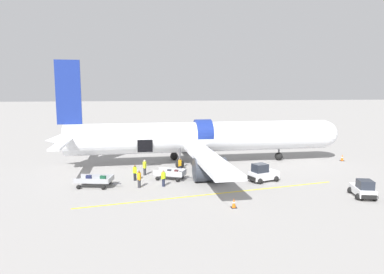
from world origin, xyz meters
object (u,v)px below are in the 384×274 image
(airplane, at_px, (199,138))
(baggage_tug_lead, at_px, (263,174))
(baggage_cart_queued, at_px, (95,181))
(ground_crew_driver, at_px, (163,178))
(ground_crew_supervisor, at_px, (180,165))
(ground_crew_helper, at_px, (139,179))
(baggage_cart_loading, at_px, (171,174))
(ground_crew_loader_a, at_px, (135,172))
(baggage_tug_mid, at_px, (363,190))
(baggage_tug_rear, at_px, (210,167))
(ground_crew_loader_b, at_px, (145,167))

(airplane, height_order, baggage_tug_lead, airplane)
(baggage_cart_queued, xyz_separation_m, ground_crew_driver, (6.23, -1.05, 0.29))
(airplane, xyz_separation_m, ground_crew_driver, (-5.22, -9.35, -2.32))
(airplane, xyz_separation_m, baggage_cart_queued, (-11.44, -8.30, -2.61))
(ground_crew_supervisor, bearing_deg, ground_crew_driver, -114.38)
(ground_crew_supervisor, distance_m, ground_crew_helper, 6.76)
(baggage_cart_loading, bearing_deg, baggage_cart_queued, -169.43)
(airplane, relative_size, ground_crew_loader_a, 22.77)
(ground_crew_loader_a, xyz_separation_m, ground_crew_supervisor, (4.86, 2.43, 0.01))
(baggage_tug_mid, xyz_separation_m, ground_crew_helper, (-18.28, 6.23, 0.18))
(ground_crew_loader_a, bearing_deg, baggage_tug_rear, 14.37)
(airplane, bearing_deg, baggage_tug_mid, -55.17)
(baggage_cart_loading, xyz_separation_m, ground_crew_loader_a, (-3.59, 0.21, 0.32))
(baggage_cart_loading, bearing_deg, airplane, 58.83)
(ground_crew_loader_a, relative_size, ground_crew_driver, 1.01)
(baggage_tug_rear, height_order, ground_crew_driver, ground_crew_driver)
(baggage_tug_rear, distance_m, ground_crew_driver, 7.27)
(airplane, height_order, ground_crew_loader_a, airplane)
(ground_crew_loader_b, distance_m, ground_crew_driver, 4.83)
(baggage_tug_rear, height_order, ground_crew_helper, ground_crew_helper)
(baggage_tug_mid, height_order, baggage_cart_loading, baggage_tug_mid)
(baggage_tug_rear, relative_size, baggage_cart_queued, 0.63)
(baggage_tug_lead, xyz_separation_m, ground_crew_helper, (-11.96, -0.00, 0.09))
(ground_crew_driver, distance_m, ground_crew_supervisor, 5.53)
(baggage_cart_loading, bearing_deg, ground_crew_helper, -143.48)
(baggage_tug_mid, distance_m, baggage_cart_loading, 17.35)
(ground_crew_driver, height_order, ground_crew_helper, ground_crew_helper)
(ground_crew_driver, bearing_deg, ground_crew_loader_b, 108.51)
(baggage_tug_lead, bearing_deg, ground_crew_loader_a, 168.04)
(baggage_tug_lead, relative_size, ground_crew_loader_a, 2.07)
(ground_crew_loader_a, xyz_separation_m, ground_crew_driver, (2.58, -2.61, -0.01))
(baggage_tug_lead, xyz_separation_m, baggage_tug_rear, (-4.19, 4.69, -0.18))
(baggage_tug_lead, bearing_deg, ground_crew_supervisor, 145.94)
(baggage_cart_loading, height_order, ground_crew_supervisor, ground_crew_supervisor)
(baggage_tug_mid, height_order, baggage_tug_rear, baggage_tug_mid)
(airplane, bearing_deg, baggage_tug_lead, -64.20)
(baggage_cart_queued, distance_m, ground_crew_supervisor, 9.40)
(baggage_tug_lead, distance_m, baggage_cart_loading, 9.04)
(ground_crew_loader_a, bearing_deg, ground_crew_supervisor, 26.53)
(ground_crew_supervisor, height_order, ground_crew_helper, ground_crew_helper)
(ground_crew_loader_b, bearing_deg, baggage_cart_loading, -40.57)
(baggage_tug_rear, relative_size, ground_crew_driver, 1.74)
(baggage_tug_mid, relative_size, baggage_tug_rear, 1.14)
(baggage_cart_loading, bearing_deg, ground_crew_loader_b, 139.43)
(baggage_tug_mid, relative_size, baggage_cart_loading, 0.80)
(baggage_tug_rear, relative_size, ground_crew_loader_a, 1.72)
(airplane, xyz_separation_m, ground_crew_loader_a, (-7.79, -6.73, -2.31))
(baggage_tug_lead, bearing_deg, airplane, 115.80)
(ground_crew_driver, bearing_deg, baggage_cart_queued, 170.44)
(baggage_cart_loading, relative_size, ground_crew_driver, 2.49)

